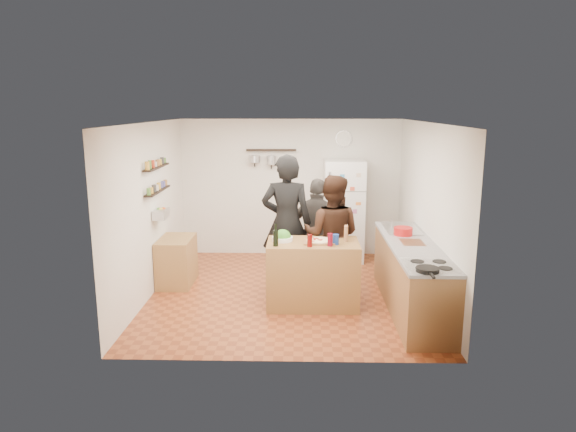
{
  "coord_description": "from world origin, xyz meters",
  "views": [
    {
      "loc": [
        0.18,
        -7.23,
        2.73
      ],
      "look_at": [
        0.0,
        0.1,
        1.15
      ],
      "focal_mm": 32.0,
      "sensor_mm": 36.0,
      "label": 1
    }
  ],
  "objects_px": {
    "side_table": "(177,261)",
    "skillet": "(428,270)",
    "pepper_mill": "(346,235)",
    "wall_clock": "(344,139)",
    "salad_bowl": "(282,239)",
    "wine_bottle": "(276,238)",
    "counter_run": "(412,277)",
    "person_left": "(287,223)",
    "prep_island": "(313,274)",
    "red_bowl": "(403,231)",
    "person_back": "(318,231)",
    "person_center": "(332,235)",
    "salt_canister": "(336,239)",
    "fridge": "(343,211)"
  },
  "relations": [
    {
      "from": "person_center",
      "to": "pepper_mill",
      "type": "bearing_deg",
      "value": 125.11
    },
    {
      "from": "skillet",
      "to": "salt_canister",
      "type": "bearing_deg",
      "value": 129.0
    },
    {
      "from": "person_left",
      "to": "person_center",
      "type": "xyz_separation_m",
      "value": [
        0.66,
        -0.14,
        -0.14
      ]
    },
    {
      "from": "fridge",
      "to": "red_bowl",
      "type": "bearing_deg",
      "value": -69.07
    },
    {
      "from": "prep_island",
      "to": "wine_bottle",
      "type": "height_order",
      "value": "wine_bottle"
    },
    {
      "from": "pepper_mill",
      "to": "person_back",
      "type": "bearing_deg",
      "value": 110.46
    },
    {
      "from": "side_table",
      "to": "person_center",
      "type": "bearing_deg",
      "value": -8.24
    },
    {
      "from": "salt_canister",
      "to": "wall_clock",
      "type": "height_order",
      "value": "wall_clock"
    },
    {
      "from": "wine_bottle",
      "to": "counter_run",
      "type": "bearing_deg",
      "value": 4.01
    },
    {
      "from": "wine_bottle",
      "to": "skillet",
      "type": "xyz_separation_m",
      "value": [
        1.74,
        -1.07,
        -0.07
      ]
    },
    {
      "from": "person_left",
      "to": "skillet",
      "type": "distance_m",
      "value": 2.51
    },
    {
      "from": "counter_run",
      "to": "fridge",
      "type": "bearing_deg",
      "value": 108.06
    },
    {
      "from": "prep_island",
      "to": "wall_clock",
      "type": "bearing_deg",
      "value": 76.84
    },
    {
      "from": "salt_canister",
      "to": "wall_clock",
      "type": "xyz_separation_m",
      "value": [
        0.29,
        2.66,
        1.17
      ]
    },
    {
      "from": "person_center",
      "to": "side_table",
      "type": "relative_size",
      "value": 2.21
    },
    {
      "from": "person_left",
      "to": "fridge",
      "type": "xyz_separation_m",
      "value": [
        0.97,
        1.58,
        -0.12
      ]
    },
    {
      "from": "skillet",
      "to": "wall_clock",
      "type": "height_order",
      "value": "wall_clock"
    },
    {
      "from": "salad_bowl",
      "to": "person_left",
      "type": "bearing_deg",
      "value": 85.89
    },
    {
      "from": "person_center",
      "to": "person_back",
      "type": "xyz_separation_m",
      "value": [
        -0.18,
        0.51,
        -0.06
      ]
    },
    {
      "from": "person_center",
      "to": "skillet",
      "type": "relative_size",
      "value": 6.86
    },
    {
      "from": "pepper_mill",
      "to": "person_center",
      "type": "distance_m",
      "value": 0.48
    },
    {
      "from": "person_center",
      "to": "skillet",
      "type": "xyz_separation_m",
      "value": [
        0.96,
        -1.77,
        0.06
      ]
    },
    {
      "from": "red_bowl",
      "to": "wall_clock",
      "type": "distance_m",
      "value": 2.56
    },
    {
      "from": "wine_bottle",
      "to": "counter_run",
      "type": "distance_m",
      "value": 1.93
    },
    {
      "from": "pepper_mill",
      "to": "wall_clock",
      "type": "xyz_separation_m",
      "value": [
        0.14,
        2.49,
        1.15
      ]
    },
    {
      "from": "side_table",
      "to": "skillet",
      "type": "bearing_deg",
      "value": -32.36
    },
    {
      "from": "prep_island",
      "to": "person_center",
      "type": "xyz_separation_m",
      "value": [
        0.28,
        0.49,
        0.43
      ]
    },
    {
      "from": "salt_canister",
      "to": "red_bowl",
      "type": "height_order",
      "value": "salt_canister"
    },
    {
      "from": "salad_bowl",
      "to": "skillet",
      "type": "relative_size",
      "value": 1.11
    },
    {
      "from": "prep_island",
      "to": "salad_bowl",
      "type": "xyz_separation_m",
      "value": [
        -0.42,
        0.05,
        0.48
      ]
    },
    {
      "from": "pepper_mill",
      "to": "person_back",
      "type": "relative_size",
      "value": 0.11
    },
    {
      "from": "side_table",
      "to": "counter_run",
      "type": "bearing_deg",
      "value": -15.0
    },
    {
      "from": "person_left",
      "to": "red_bowl",
      "type": "relative_size",
      "value": 7.72
    },
    {
      "from": "prep_island",
      "to": "person_center",
      "type": "height_order",
      "value": "person_center"
    },
    {
      "from": "person_back",
      "to": "wall_clock",
      "type": "xyz_separation_m",
      "value": [
        0.5,
        1.54,
        1.33
      ]
    },
    {
      "from": "prep_island",
      "to": "salad_bowl",
      "type": "bearing_deg",
      "value": 173.21
    },
    {
      "from": "wine_bottle",
      "to": "person_back",
      "type": "xyz_separation_m",
      "value": [
        0.6,
        1.22,
        -0.19
      ]
    },
    {
      "from": "skillet",
      "to": "fridge",
      "type": "bearing_deg",
      "value": 100.54
    },
    {
      "from": "prep_island",
      "to": "person_back",
      "type": "relative_size",
      "value": 0.76
    },
    {
      "from": "skillet",
      "to": "person_back",
      "type": "bearing_deg",
      "value": 116.68
    },
    {
      "from": "wine_bottle",
      "to": "fridge",
      "type": "xyz_separation_m",
      "value": [
        1.09,
        2.43,
        -0.12
      ]
    },
    {
      "from": "salt_canister",
      "to": "side_table",
      "type": "height_order",
      "value": "salt_canister"
    },
    {
      "from": "pepper_mill",
      "to": "fridge",
      "type": "xyz_separation_m",
      "value": [
        0.14,
        2.16,
        -0.1
      ]
    },
    {
      "from": "person_center",
      "to": "salt_canister",
      "type": "bearing_deg",
      "value": 105.74
    },
    {
      "from": "red_bowl",
      "to": "fridge",
      "type": "xyz_separation_m",
      "value": [
        -0.7,
        1.83,
        -0.08
      ]
    },
    {
      "from": "wall_clock",
      "to": "person_left",
      "type": "bearing_deg",
      "value": -116.96
    },
    {
      "from": "prep_island",
      "to": "pepper_mill",
      "type": "bearing_deg",
      "value": 6.34
    },
    {
      "from": "red_bowl",
      "to": "person_center",
      "type": "bearing_deg",
      "value": 173.94
    },
    {
      "from": "person_left",
      "to": "skillet",
      "type": "bearing_deg",
      "value": 133.82
    },
    {
      "from": "counter_run",
      "to": "side_table",
      "type": "relative_size",
      "value": 3.29
    }
  ]
}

